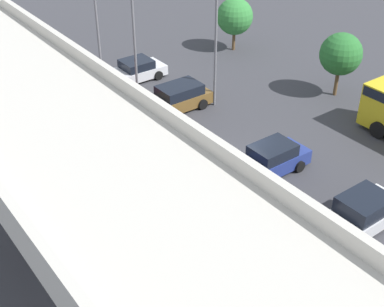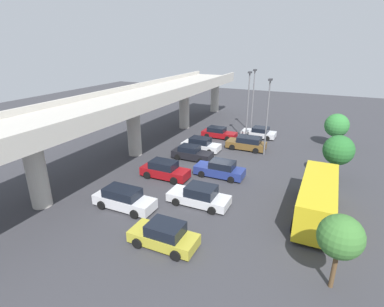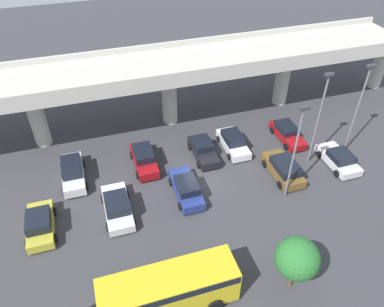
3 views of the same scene
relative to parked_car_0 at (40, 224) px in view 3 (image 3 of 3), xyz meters
name	(u,v)px [view 3 (image 3 of 3)]	position (x,y,z in m)	size (l,w,h in m)	color
ground_plane	(200,183)	(12.66, 1.34, -0.74)	(106.53, 106.53, 0.00)	#38383D
highway_overpass	(168,72)	(12.66, 11.10, 4.83)	(51.20, 6.73, 7.07)	#BCB7AD
parked_car_0	(40,224)	(0.00, 0.00, 0.00)	(2.08, 4.32, 1.60)	gold
parked_car_1	(73,172)	(2.62, 5.04, 0.04)	(1.99, 4.88, 1.64)	silver
parked_car_2	(117,207)	(5.59, 0.07, -0.03)	(2.16, 4.84, 1.58)	silver
parked_car_3	(144,159)	(8.68, 4.97, 0.04)	(2.01, 4.56, 1.65)	maroon
parked_car_4	(186,188)	(11.15, 0.38, -0.01)	(2.02, 4.67, 1.58)	navy
parked_car_5	(203,150)	(14.05, 4.71, -0.05)	(1.98, 4.36, 1.48)	black
parked_car_6	(233,142)	(17.06, 4.93, -0.03)	(2.03, 4.48, 1.53)	silver
parked_car_7	(284,169)	(19.71, 0.14, 0.02)	(2.18, 4.54, 1.57)	brown
parked_car_8	(287,133)	(22.59, 4.78, -0.08)	(1.97, 4.55, 1.42)	maroon
parked_car_9	(339,159)	(25.02, -0.06, -0.09)	(2.22, 4.39, 1.40)	silver
shuttle_bus	(169,288)	(7.47, -8.30, 0.94)	(8.17, 2.68, 2.80)	gold
lamp_post_near_aisle	(295,148)	(18.73, -2.11, 4.16)	(0.70, 0.35, 8.42)	slate
lamp_post_mid_lot	(359,104)	(26.86, 1.54, 4.26)	(0.70, 0.35, 8.61)	slate
lamp_post_by_overpass	(319,114)	(22.76, 1.13, 4.30)	(0.70, 0.35, 8.68)	slate
tree_front_centre	(297,259)	(15.11, -9.40, 2.11)	(2.71, 2.71, 4.22)	brown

